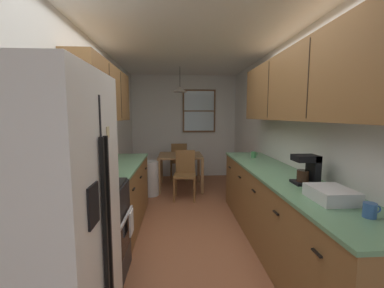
{
  "coord_description": "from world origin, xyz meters",
  "views": [
    {
      "loc": [
        -0.18,
        -2.61,
        1.56
      ],
      "look_at": [
        0.07,
        1.42,
        1.08
      ],
      "focal_mm": 22.97,
      "sensor_mm": 36.0,
      "label": 1
    }
  ],
  "objects_px": {
    "trash_bin": "(151,178)",
    "table_serving_bowl": "(183,153)",
    "coffee_maker": "(308,169)",
    "mug_spare": "(370,210)",
    "dining_table": "(180,160)",
    "refrigerator": "(46,225)",
    "dish_rack": "(331,194)",
    "dining_chair_near": "(185,172)",
    "storage_canister": "(106,165)",
    "microwave_over_range": "(69,108)",
    "mug_by_coffeemaker": "(254,155)",
    "dining_chair_far": "(179,160)",
    "stove_range": "(89,234)"
  },
  "relations": [
    {
      "from": "refrigerator",
      "to": "dish_rack",
      "type": "height_order",
      "value": "refrigerator"
    },
    {
      "from": "dining_chair_near",
      "to": "mug_by_coffeemaker",
      "type": "relative_size",
      "value": 8.21
    },
    {
      "from": "stove_range",
      "to": "dish_rack",
      "type": "bearing_deg",
      "value": -12.15
    },
    {
      "from": "dining_chair_near",
      "to": "table_serving_bowl",
      "type": "distance_m",
      "value": 0.67
    },
    {
      "from": "dining_table",
      "to": "trash_bin",
      "type": "height_order",
      "value": "dining_table"
    },
    {
      "from": "dining_chair_far",
      "to": "mug_by_coffeemaker",
      "type": "relative_size",
      "value": 8.21
    },
    {
      "from": "storage_canister",
      "to": "mug_by_coffeemaker",
      "type": "distance_m",
      "value": 2.2
    },
    {
      "from": "dining_chair_far",
      "to": "refrigerator",
      "type": "bearing_deg",
      "value": -100.63
    },
    {
      "from": "microwave_over_range",
      "to": "table_serving_bowl",
      "type": "relative_size",
      "value": 3.1
    },
    {
      "from": "refrigerator",
      "to": "microwave_over_range",
      "type": "height_order",
      "value": "refrigerator"
    },
    {
      "from": "refrigerator",
      "to": "microwave_over_range",
      "type": "bearing_deg",
      "value": 100.96
    },
    {
      "from": "dining_chair_near",
      "to": "mug_spare",
      "type": "distance_m",
      "value": 3.28
    },
    {
      "from": "mug_by_coffeemaker",
      "to": "coffee_maker",
      "type": "bearing_deg",
      "value": -87.62
    },
    {
      "from": "coffee_maker",
      "to": "mug_spare",
      "type": "height_order",
      "value": "coffee_maker"
    },
    {
      "from": "trash_bin",
      "to": "table_serving_bowl",
      "type": "xyz_separation_m",
      "value": [
        0.65,
        0.42,
        0.42
      ]
    },
    {
      "from": "dining_table",
      "to": "mug_by_coffeemaker",
      "type": "distance_m",
      "value": 1.86
    },
    {
      "from": "dining_chair_near",
      "to": "trash_bin",
      "type": "relative_size",
      "value": 1.33
    },
    {
      "from": "refrigerator",
      "to": "microwave_over_range",
      "type": "distance_m",
      "value": 1.05
    },
    {
      "from": "trash_bin",
      "to": "refrigerator",
      "type": "bearing_deg",
      "value": -94.57
    },
    {
      "from": "refrigerator",
      "to": "dining_chair_near",
      "type": "bearing_deg",
      "value": 73.21
    },
    {
      "from": "storage_canister",
      "to": "mug_spare",
      "type": "bearing_deg",
      "value": -33.67
    },
    {
      "from": "refrigerator",
      "to": "dining_table",
      "type": "bearing_deg",
      "value": 77.15
    },
    {
      "from": "stove_range",
      "to": "refrigerator",
      "type": "bearing_deg",
      "value": -87.49
    },
    {
      "from": "dish_rack",
      "to": "table_serving_bowl",
      "type": "bearing_deg",
      "value": 107.38
    },
    {
      "from": "stove_range",
      "to": "dining_table",
      "type": "bearing_deg",
      "value": 73.42
    },
    {
      "from": "refrigerator",
      "to": "dining_chair_near",
      "type": "distance_m",
      "value": 3.23
    },
    {
      "from": "dining_table",
      "to": "dining_chair_near",
      "type": "distance_m",
      "value": 0.67
    },
    {
      "from": "dining_table",
      "to": "dining_chair_near",
      "type": "relative_size",
      "value": 1.01
    },
    {
      "from": "trash_bin",
      "to": "table_serving_bowl",
      "type": "height_order",
      "value": "table_serving_bowl"
    },
    {
      "from": "dining_chair_near",
      "to": "trash_bin",
      "type": "xyz_separation_m",
      "value": [
        -0.67,
        0.2,
        -0.16
      ]
    },
    {
      "from": "coffee_maker",
      "to": "refrigerator",
      "type": "bearing_deg",
      "value": -158.67
    },
    {
      "from": "trash_bin",
      "to": "dish_rack",
      "type": "relative_size",
      "value": 1.99
    },
    {
      "from": "table_serving_bowl",
      "to": "storage_canister",
      "type": "bearing_deg",
      "value": -112.4
    },
    {
      "from": "microwave_over_range",
      "to": "storage_canister",
      "type": "height_order",
      "value": "microwave_over_range"
    },
    {
      "from": "microwave_over_range",
      "to": "dish_rack",
      "type": "relative_size",
      "value": 1.82
    },
    {
      "from": "coffee_maker",
      "to": "dining_table",
      "type": "bearing_deg",
      "value": 112.05
    },
    {
      "from": "mug_spare",
      "to": "dish_rack",
      "type": "bearing_deg",
      "value": 99.8
    },
    {
      "from": "dining_chair_near",
      "to": "dish_rack",
      "type": "xyz_separation_m",
      "value": [
        1.04,
        -2.74,
        0.45
      ]
    },
    {
      "from": "stove_range",
      "to": "mug_spare",
      "type": "distance_m",
      "value": 2.24
    },
    {
      "from": "refrigerator",
      "to": "coffee_maker",
      "type": "distance_m",
      "value": 2.19
    },
    {
      "from": "refrigerator",
      "to": "mug_spare",
      "type": "distance_m",
      "value": 2.02
    },
    {
      "from": "refrigerator",
      "to": "coffee_maker",
      "type": "xyz_separation_m",
      "value": [
        2.03,
        0.79,
        0.14
      ]
    },
    {
      "from": "mug_by_coffeemaker",
      "to": "dining_chair_far",
      "type": "bearing_deg",
      "value": 118.8
    },
    {
      "from": "microwave_over_range",
      "to": "stove_range",
      "type": "bearing_deg",
      "value": -0.03
    },
    {
      "from": "refrigerator",
      "to": "dining_chair_far",
      "type": "bearing_deg",
      "value": 79.37
    },
    {
      "from": "refrigerator",
      "to": "dining_chair_far",
      "type": "relative_size",
      "value": 2.02
    },
    {
      "from": "dining_table",
      "to": "dining_chair_far",
      "type": "xyz_separation_m",
      "value": [
        -0.03,
        0.65,
        -0.12
      ]
    },
    {
      "from": "dining_chair_near",
      "to": "mug_spare",
      "type": "bearing_deg",
      "value": -70.31
    },
    {
      "from": "mug_by_coffeemaker",
      "to": "refrigerator",
      "type": "bearing_deg",
      "value": -130.91
    },
    {
      "from": "mug_by_coffeemaker",
      "to": "dish_rack",
      "type": "relative_size",
      "value": 0.32
    }
  ]
}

